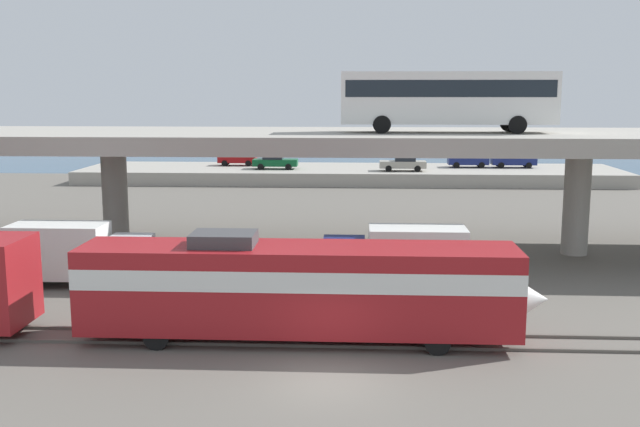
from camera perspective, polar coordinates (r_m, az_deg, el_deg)
The scene contains 15 objects.
ground_plane at distance 24.95m, azimuth 0.57°, elevation -12.81°, with size 260.00×260.00×0.00m, color #605B54.
rail_strip_near at distance 27.93m, azimuth 0.86°, elevation -10.19°, with size 110.00×0.12×0.12m, color #59544C.
rail_strip_far at distance 29.40m, azimuth 0.98°, elevation -9.17°, with size 110.00×0.12×0.12m, color #59544C.
train_locomotive at distance 28.06m, azimuth -0.00°, elevation -5.54°, with size 17.61×3.04×4.18m.
highway_overpass at distance 43.18m, azimuth 1.74°, elevation 5.43°, with size 96.00×11.44×7.09m.
transit_bus_on_overpass at distance 42.87m, azimuth 9.83°, elevation 8.92°, with size 12.00×2.68×3.40m.
service_truck_west at distance 35.54m, azimuth 6.08°, elevation -3.30°, with size 6.80×2.46×3.04m.
service_truck_east at distance 38.07m, azimuth -18.26°, elevation -2.87°, with size 6.80×2.46×3.04m.
pier_parking_lot at distance 78.56m, azimuth 2.31°, elevation 3.05°, with size 56.28×11.62×1.35m, color #9E998E.
parked_car_0 at distance 81.41m, azimuth -6.35°, elevation 4.24°, with size 4.16×1.83×1.50m.
parked_car_1 at distance 75.81m, azimuth 6.43°, elevation 3.86°, with size 4.69×1.95×1.50m.
parked_car_2 at distance 80.48m, azimuth 11.31°, elevation 4.06°, with size 4.24×1.95×1.50m.
parked_car_3 at distance 77.41m, azimuth -3.50°, elevation 4.02°, with size 4.65×1.97×1.50m.
parked_car_4 at distance 81.25m, azimuth 14.67°, elevation 3.98°, with size 4.63×1.83×1.50m.
harbor_water at distance 101.51m, azimuth 2.48°, elevation 4.12°, with size 140.00×36.00×0.01m, color #2D5170.
Camera 1 is at (0.98, -23.06, 9.46)m, focal length 41.51 mm.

